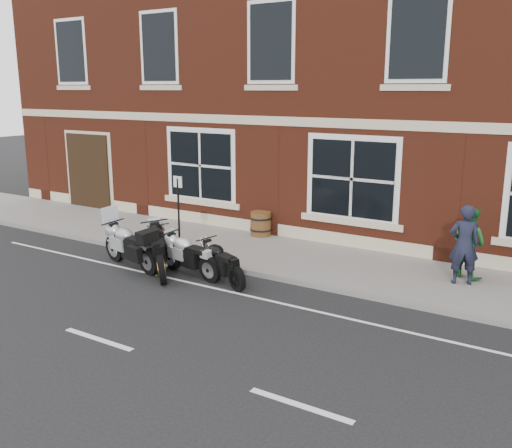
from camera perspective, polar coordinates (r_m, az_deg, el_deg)
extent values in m
plane|color=black|center=(12.58, -5.32, -6.55)|extent=(80.00, 80.00, 0.00)
cube|color=slate|center=(14.92, 1.71, -3.02)|extent=(30.00, 3.00, 0.12)
cube|color=slate|center=(13.65, -1.68, -4.61)|extent=(30.00, 0.16, 0.12)
cube|color=#5E2314|center=(21.19, 12.76, 17.76)|extent=(24.00, 12.00, 12.00)
cylinder|color=black|center=(14.88, -13.81, -2.36)|extent=(0.68, 0.29, 0.67)
cylinder|color=black|center=(13.64, -10.54, -3.64)|extent=(0.68, 0.29, 0.67)
cube|color=black|center=(14.20, -12.43, -1.55)|extent=(0.88, 0.44, 0.23)
ellipsoid|color=#9D9CA1|center=(14.30, -12.79, -0.94)|extent=(0.66, 0.50, 0.34)
cube|color=black|center=(13.83, -11.52, -1.54)|extent=(0.62, 0.40, 0.10)
cube|color=silver|center=(14.66, -13.95, 0.90)|extent=(0.14, 0.44, 0.47)
cylinder|color=black|center=(14.77, -9.29, -2.41)|extent=(0.47, 0.54, 0.60)
cylinder|color=black|center=(13.48, -9.52, -3.97)|extent=(0.47, 0.54, 0.60)
cube|color=black|center=(14.08, -9.44, -1.86)|extent=(0.64, 0.72, 0.21)
ellipsoid|color=#A70D07|center=(14.19, -9.43, -1.28)|extent=(0.59, 0.62, 0.30)
cube|color=black|center=(13.70, -9.52, -1.97)|extent=(0.51, 0.55, 0.09)
cylinder|color=black|center=(14.48, -9.59, -2.51)|extent=(0.60, 0.61, 0.71)
cylinder|color=black|center=(12.95, -9.27, -4.43)|extent=(0.60, 0.61, 0.71)
cube|color=black|center=(13.66, -9.51, -1.84)|extent=(0.81, 0.82, 0.24)
ellipsoid|color=black|center=(13.79, -9.56, -1.13)|extent=(0.72, 0.72, 0.35)
cube|color=black|center=(13.21, -9.43, -1.97)|extent=(0.63, 0.64, 0.11)
cylinder|color=black|center=(13.96, -8.35, -3.29)|extent=(0.62, 0.24, 0.61)
cylinder|color=black|center=(12.94, -4.53, -4.53)|extent=(0.62, 0.24, 0.61)
cube|color=black|center=(13.38, -6.69, -2.51)|extent=(0.79, 0.37, 0.21)
ellipsoid|color=silver|center=(13.46, -7.09, -1.93)|extent=(0.59, 0.44, 0.31)
cube|color=black|center=(13.08, -5.62, -2.51)|extent=(0.56, 0.34, 0.10)
cylinder|color=black|center=(13.48, -4.74, -3.86)|extent=(0.58, 0.35, 0.58)
cylinder|color=black|center=(12.38, -1.84, -5.40)|extent=(0.58, 0.35, 0.58)
cube|color=black|center=(12.87, -3.47, -3.24)|extent=(0.75, 0.50, 0.20)
ellipsoid|color=black|center=(12.95, -3.77, -2.63)|extent=(0.60, 0.51, 0.29)
cube|color=black|center=(12.55, -2.65, -3.32)|extent=(0.55, 0.42, 0.09)
imported|color=black|center=(13.09, 20.08, -1.94)|extent=(0.76, 0.64, 1.76)
imported|color=#1C6327|center=(13.60, 20.51, -1.73)|extent=(0.98, 0.90, 1.62)
cylinder|color=#4B3514|center=(16.48, 0.48, 0.04)|extent=(0.60, 0.60, 0.70)
cylinder|color=black|center=(16.52, 0.48, -0.53)|extent=(0.63, 0.63, 0.05)
cylinder|color=black|center=(16.44, 0.48, 0.61)|extent=(0.63, 0.63, 0.05)
cylinder|color=black|center=(14.68, -7.73, 0.77)|extent=(0.05, 0.05, 1.96)
cube|color=silver|center=(14.51, -7.84, 4.20)|extent=(0.29, 0.04, 0.29)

